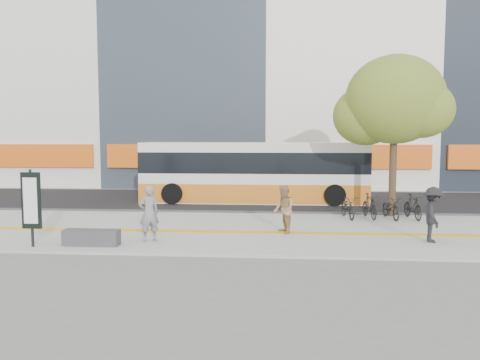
# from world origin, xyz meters

# --- Properties ---
(ground) EXTENTS (120.00, 120.00, 0.00)m
(ground) POSITION_xyz_m (0.00, 0.00, 0.00)
(ground) COLOR #63635F
(ground) RESTS_ON ground
(sidewalk) EXTENTS (40.00, 7.00, 0.08)m
(sidewalk) POSITION_xyz_m (0.00, 1.50, 0.04)
(sidewalk) COLOR gray
(sidewalk) RESTS_ON ground
(tactile_strip) EXTENTS (40.00, 0.45, 0.01)m
(tactile_strip) POSITION_xyz_m (0.00, 1.00, 0.09)
(tactile_strip) COLOR gold
(tactile_strip) RESTS_ON sidewalk
(street) EXTENTS (40.00, 8.00, 0.06)m
(street) POSITION_xyz_m (0.00, 9.00, 0.03)
(street) COLOR black
(street) RESTS_ON ground
(curb) EXTENTS (40.00, 0.25, 0.14)m
(curb) POSITION_xyz_m (0.00, 5.00, 0.07)
(curb) COLOR #37373A
(curb) RESTS_ON ground
(bench) EXTENTS (1.60, 0.45, 0.45)m
(bench) POSITION_xyz_m (-2.60, -1.20, 0.30)
(bench) COLOR #37373A
(bench) RESTS_ON sidewalk
(signboard) EXTENTS (0.55, 0.10, 2.20)m
(signboard) POSITION_xyz_m (-4.20, -1.51, 1.37)
(signboard) COLOR black
(signboard) RESTS_ON sidewalk
(street_tree) EXTENTS (4.40, 3.80, 6.31)m
(street_tree) POSITION_xyz_m (7.18, 4.82, 4.51)
(street_tree) COLOR #332417
(street_tree) RESTS_ON sidewalk
(bus) EXTENTS (10.64, 2.52, 2.83)m
(bus) POSITION_xyz_m (1.58, 8.50, 1.39)
(bus) COLOR silver
(bus) RESTS_ON street
(bicycle_row) EXTENTS (3.13, 1.69, 0.95)m
(bicycle_row) POSITION_xyz_m (6.57, 4.00, 0.53)
(bicycle_row) COLOR black
(bicycle_row) RESTS_ON sidewalk
(seated_woman) EXTENTS (0.73, 0.66, 1.68)m
(seated_woman) POSITION_xyz_m (-1.09, -0.54, 0.92)
(seated_woman) COLOR black
(seated_woman) RESTS_ON sidewalk
(pedestrian_tan) EXTENTS (0.80, 0.90, 1.56)m
(pedestrian_tan) POSITION_xyz_m (2.93, 0.93, 0.86)
(pedestrian_tan) COLOR #A67E54
(pedestrian_tan) RESTS_ON sidewalk
(pedestrian_dark) EXTENTS (0.76, 1.14, 1.64)m
(pedestrian_dark) POSITION_xyz_m (7.30, -0.01, 0.90)
(pedestrian_dark) COLOR black
(pedestrian_dark) RESTS_ON sidewalk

